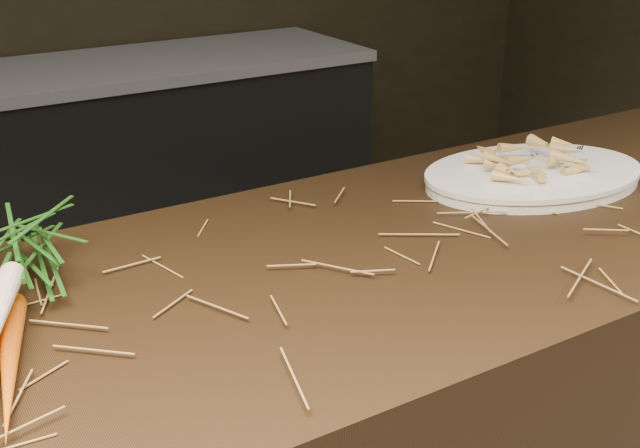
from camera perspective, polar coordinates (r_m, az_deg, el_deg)
The scene contains 5 objects.
back_counter at distance 3.14m, azimuth -13.29°, elevation 3.62°, with size 1.82×0.62×0.84m.
straw_bedding at distance 1.24m, azimuth 0.39°, elevation -2.53°, with size 1.40×0.60×0.02m, color olive, non-canonical shape.
serving_platter at distance 1.62m, azimuth 14.92°, elevation 3.22°, with size 0.45×0.30×0.02m, color white, non-canonical shape.
roasted_veg_heap at distance 1.61m, azimuth 15.06°, elevation 4.45°, with size 0.22×0.16×0.05m, color tan, non-canonical shape.
serving_fork at distance 1.70m, azimuth 19.71°, elevation 4.06°, with size 0.01×0.17×0.00m, color silver.
Camera 1 is at (-0.59, -0.64, 1.45)m, focal length 45.00 mm.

